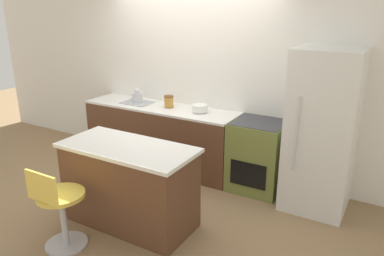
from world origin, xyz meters
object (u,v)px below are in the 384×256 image
(oven_range, at_px, (257,156))
(mixing_bowl, at_px, (200,108))
(stool_chair, at_px, (60,209))
(refrigerator, at_px, (322,132))
(kettle, at_px, (137,96))

(oven_range, height_order, mixing_bowl, mixing_bowl)
(stool_chair, bearing_deg, refrigerator, 46.77)
(oven_range, xyz_separation_m, kettle, (-1.90, 0.03, 0.54))
(oven_range, height_order, stool_chair, oven_range)
(stool_chair, height_order, kettle, kettle)
(refrigerator, relative_size, mixing_bowl, 8.90)
(stool_chair, height_order, mixing_bowl, mixing_bowl)
(refrigerator, distance_m, kettle, 2.66)
(kettle, xyz_separation_m, mixing_bowl, (1.05, 0.00, -0.04))
(oven_range, bearing_deg, mixing_bowl, 178.16)
(kettle, height_order, mixing_bowl, kettle)
(oven_range, xyz_separation_m, stool_chair, (-1.19, -2.12, -0.03))
(refrigerator, xyz_separation_m, kettle, (-2.66, 0.08, 0.06))
(stool_chair, xyz_separation_m, kettle, (-0.71, 2.15, 0.57))
(kettle, bearing_deg, stool_chair, -71.65)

